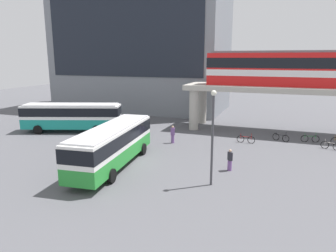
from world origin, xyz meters
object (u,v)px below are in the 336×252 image
at_px(bicycle_black, 281,137).
at_px(pedestrian_by_bike_rack, 173,135).
at_px(bicycle_green, 310,139).
at_px(bicycle_red, 246,139).
at_px(bus_secondary, 72,115).
at_px(bicycle_silver, 331,146).
at_px(pedestrian_waiting_near_stop, 230,161).
at_px(bus_main, 113,142).
at_px(station_building, 142,44).
at_px(train, 308,68).

xyz_separation_m(bicycle_black, pedestrian_by_bike_rack, (-10.13, -4.63, 0.48)).
bearing_deg(bicycle_green, bicycle_red, -157.13).
distance_m(bus_secondary, bicycle_silver, 27.22).
bearing_deg(bicycle_green, bicycle_silver, -52.50).
bearing_deg(bicycle_black, pedestrian_waiting_near_stop, -108.33).
bearing_deg(bicycle_green, bus_main, -138.31).
relative_size(bicycle_green, pedestrian_by_bike_rack, 1.00).
height_order(bus_main, pedestrian_by_bike_rack, bus_main).
distance_m(station_building, bicycle_green, 30.70).
relative_size(train, pedestrian_waiting_near_stop, 13.01).
height_order(bicycle_green, pedestrian_waiting_near_stop, pedestrian_waiting_near_stop).
bearing_deg(bus_main, bicycle_red, 50.43).
relative_size(bicycle_silver, pedestrian_by_bike_rack, 0.97).
relative_size(bus_main, bicycle_green, 6.35).
bearing_deg(bicycle_black, bicycle_silver, -19.72).
bearing_deg(bus_secondary, station_building, 89.45).
height_order(bicycle_silver, bicycle_black, same).
bearing_deg(station_building, bicycle_black, -33.39).
relative_size(bus_main, bus_secondary, 1.00).
bearing_deg(pedestrian_waiting_near_stop, bicycle_red, 88.65).
xyz_separation_m(train, pedestrian_waiting_near_stop, (-5.69, -14.46, -6.47)).
xyz_separation_m(bus_secondary, bicycle_red, (19.37, 2.01, -1.63)).
bearing_deg(train, bicycle_green, -80.70).
relative_size(station_building, bicycle_black, 16.33).
bearing_deg(bicycle_green, train, 99.30).
xyz_separation_m(bicycle_silver, bicycle_red, (-7.70, -0.41, 0.00)).
relative_size(train, bicycle_green, 12.21).
xyz_separation_m(bicycle_green, bicycle_red, (-6.06, -2.55, 0.00)).
relative_size(station_building, bicycle_red, 15.09).
bearing_deg(bicycle_silver, bicycle_green, 127.50).
xyz_separation_m(bus_main, bicycle_black, (12.15, 12.75, -1.63)).
relative_size(bicycle_black, pedestrian_by_bike_rack, 0.93).
xyz_separation_m(bus_secondary, pedestrian_by_bike_rack, (12.51, -0.63, -1.15)).
bearing_deg(train, bicycle_silver, -68.41).
relative_size(station_building, bus_secondary, 2.40).
distance_m(bicycle_silver, pedestrian_by_bike_rack, 14.88).
height_order(bicycle_black, bicycle_red, same).
relative_size(train, bicycle_black, 13.07).
bearing_deg(pedestrian_by_bike_rack, bus_main, -104.01).
bearing_deg(bicycle_red, bus_secondary, -174.09).
height_order(bicycle_red, pedestrian_by_bike_rack, pedestrian_by_bike_rack).
height_order(bicycle_silver, bicycle_red, same).
bearing_deg(bicycle_black, bicycle_red, -148.54).
bearing_deg(bus_secondary, bus_main, -39.84).
bearing_deg(bicycle_black, pedestrian_by_bike_rack, -155.41).
bearing_deg(bicycle_black, station_building, 146.61).
distance_m(bicycle_green, pedestrian_waiting_near_stop, 12.68).
distance_m(train, pedestrian_waiting_near_stop, 16.83).
relative_size(train, bus_secondary, 1.92).
bearing_deg(bus_secondary, bicycle_red, 5.91).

